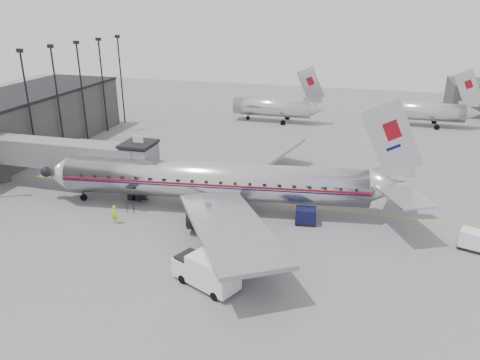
% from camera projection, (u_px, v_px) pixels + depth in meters
% --- Properties ---
extents(ground, '(160.00, 160.00, 0.00)m').
position_uv_depth(ground, '(205.00, 220.00, 47.49)').
color(ground, slate).
rests_on(ground, ground).
extents(apron_line, '(60.00, 0.15, 0.01)m').
position_uv_depth(apron_line, '(249.00, 200.00, 52.12)').
color(apron_line, gold).
rests_on(apron_line, ground).
extents(jet_bridge, '(21.00, 6.20, 7.10)m').
position_uv_depth(jet_bridge, '(78.00, 156.00, 53.43)').
color(jet_bridge, slate).
rests_on(jet_bridge, ground).
extents(floodlight_masts, '(0.90, 42.25, 15.25)m').
position_uv_depth(floodlight_masts, '(43.00, 99.00, 63.00)').
color(floodlight_masts, black).
rests_on(floodlight_masts, ground).
extents(distant_aircraft_near, '(16.39, 3.20, 10.26)m').
position_uv_depth(distant_aircraft_near, '(273.00, 107.00, 84.65)').
color(distant_aircraft_near, silver).
rests_on(distant_aircraft_near, ground).
extents(distant_aircraft_mid, '(16.39, 3.20, 10.26)m').
position_uv_depth(distant_aircraft_mid, '(423.00, 110.00, 81.75)').
color(distant_aircraft_mid, silver).
rests_on(distant_aircraft_mid, ground).
extents(airliner, '(39.76, 36.63, 12.61)m').
position_uv_depth(airliner, '(222.00, 181.00, 48.93)').
color(airliner, silver).
rests_on(airliner, ground).
extents(service_van, '(5.97, 4.28, 2.63)m').
position_uv_depth(service_van, '(206.00, 270.00, 36.20)').
color(service_van, white).
rests_on(service_van, ground).
extents(baggage_cart_navy, '(2.27, 1.84, 1.64)m').
position_uv_depth(baggage_cart_navy, '(306.00, 216.00, 46.49)').
color(baggage_cart_navy, '#0E1139').
rests_on(baggage_cart_navy, ground).
extents(baggage_cart_white, '(2.65, 2.30, 1.75)m').
position_uv_depth(baggage_cart_white, '(473.00, 240.00, 41.73)').
color(baggage_cart_white, white).
rests_on(baggage_cart_white, ground).
extents(ramp_worker, '(0.72, 0.49, 1.91)m').
position_uv_depth(ramp_worker, '(115.00, 215.00, 46.50)').
color(ramp_worker, '#C2E01A').
rests_on(ramp_worker, ground).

